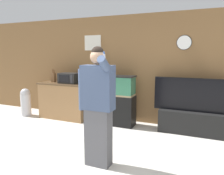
# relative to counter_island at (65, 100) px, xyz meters

# --- Properties ---
(wall_back_paneled) EXTENTS (10.00, 0.08, 2.60)m
(wall_back_paneled) POSITION_rel_counter_island_xyz_m (1.76, 0.45, 0.84)
(wall_back_paneled) COLOR brown
(wall_back_paneled) RESTS_ON ground_plane
(counter_island) EXTENTS (1.32, 0.60, 0.93)m
(counter_island) POSITION_rel_counter_island_xyz_m (0.00, 0.00, 0.00)
(counter_island) COLOR olive
(counter_island) RESTS_ON ground_plane
(microwave) EXTENTS (0.50, 0.34, 0.26)m
(microwave) POSITION_rel_counter_island_xyz_m (0.15, 0.01, 0.59)
(microwave) COLOR black
(microwave) RESTS_ON counter_island
(knife_block) EXTENTS (0.11, 0.09, 0.34)m
(knife_block) POSITION_rel_counter_island_xyz_m (-0.38, 0.05, 0.60)
(knife_block) COLOR brown
(knife_block) RESTS_ON counter_island
(aquarium_on_stand) EXTENTS (1.03, 0.39, 1.18)m
(aquarium_on_stand) POSITION_rel_counter_island_xyz_m (1.37, 0.02, 0.13)
(aquarium_on_stand) COLOR black
(aquarium_on_stand) RESTS_ON ground_plane
(tv_on_stand) EXTENTS (1.62, 0.40, 1.18)m
(tv_on_stand) POSITION_rel_counter_island_xyz_m (3.14, 0.10, -0.11)
(tv_on_stand) COLOR black
(tv_on_stand) RESTS_ON ground_plane
(person_standing) EXTENTS (0.56, 0.42, 1.78)m
(person_standing) POSITION_rel_counter_island_xyz_m (1.92, -1.86, 0.46)
(person_standing) COLOR #515156
(person_standing) RESTS_ON ground_plane
(trash_bin) EXTENTS (0.27, 0.27, 0.75)m
(trash_bin) POSITION_rel_counter_island_xyz_m (-1.11, -0.25, -0.08)
(trash_bin) COLOR #B7B7BC
(trash_bin) RESTS_ON ground_plane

